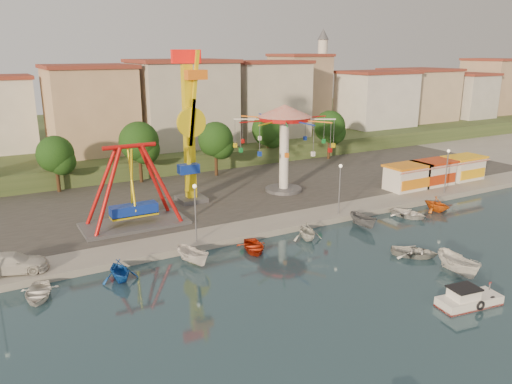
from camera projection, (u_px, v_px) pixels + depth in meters
ground at (363, 285)px, 37.51m from camera, size 200.00×200.00×0.00m
quay_deck at (131, 147)px, 89.32m from camera, size 200.00×100.00×0.60m
asphalt_pad at (202, 186)px, 62.46m from camera, size 90.00×28.00×0.01m
hill_terrace at (123, 137)px, 93.18m from camera, size 200.00×60.00×3.00m
pirate_ship_ride at (132, 188)px, 47.56m from camera, size 10.00×5.00×8.00m
kamikaze_tower at (190, 131)px, 53.97m from camera, size 3.30×3.10×16.50m
wave_swinger at (284, 129)px, 58.35m from camera, size 11.60×11.60×10.40m
booth_left at (407, 177)px, 60.79m from camera, size 5.40×3.78×3.08m
booth_mid at (433, 172)px, 62.99m from camera, size 5.40×3.78×3.08m
booth_right at (463, 167)px, 65.68m from camera, size 5.40×3.78×3.08m
lamp_post_1 at (196, 215)px, 43.75m from camera, size 0.14×0.14×5.00m
lamp_post_2 at (339, 191)px, 51.34m from camera, size 0.14×0.14×5.00m
lamp_post_3 at (446, 173)px, 58.93m from camera, size 0.14×0.14×5.00m
tree_1 at (55, 154)px, 58.83m from camera, size 4.35×4.35×6.80m
tree_2 at (139, 142)px, 63.02m from camera, size 5.02×5.02×7.85m
tree_3 at (216, 139)px, 66.65m from camera, size 4.68×4.68×7.32m
tree_4 at (268, 129)px, 73.85m from camera, size 4.86×4.86×7.60m
tree_5 at (330, 126)px, 77.08m from camera, size 4.83×4.83×7.54m
building_2 at (92, 109)px, 74.77m from camera, size 11.95×9.28×11.23m
building_3 at (186, 112)px, 78.94m from camera, size 12.59×10.50×9.20m
building_4 at (250, 106)px, 88.17m from camera, size 10.75×9.23×9.24m
building_5 at (317, 97)px, 92.65m from camera, size 12.77×10.96×11.21m
building_6 at (371, 92)px, 96.77m from camera, size 8.23×8.98×12.36m
building_7 at (397, 97)px, 107.03m from camera, size 11.59×10.93×8.76m
building_8 at (467, 88)px, 107.65m from camera, size 12.84×9.28×12.58m
building_9 at (495, 92)px, 116.84m from camera, size 12.95×9.17×9.21m
minaret at (322, 75)px, 96.36m from camera, size 2.80×2.80×18.00m
cabin_motorboat at (468, 300)px, 34.31m from camera, size 4.75×2.36×1.60m
rowboat_a at (414, 252)px, 42.60m from camera, size 4.66×4.76×0.81m
skiff at (459, 265)px, 38.99m from camera, size 2.30×4.51×1.66m
van at (12, 263)px, 38.05m from camera, size 5.65×3.56×1.53m
moored_boat_0 at (38, 293)px, 35.39m from camera, size 3.45×4.23×0.77m
moored_boat_1 at (119, 270)px, 38.03m from camera, size 2.87×3.29×1.68m
moored_boat_2 at (193, 256)px, 40.94m from camera, size 2.37×3.94×1.43m
moored_boat_3 at (254, 247)px, 43.73m from camera, size 3.62×4.32×0.77m
moored_boat_4 at (307, 231)px, 46.32m from camera, size 3.31×3.64×1.66m
moored_boat_5 at (363, 221)px, 49.60m from camera, size 1.37×3.59×1.38m
moored_boat_6 at (409, 214)px, 52.64m from camera, size 3.74×4.53×0.81m
moored_boat_7 at (437, 204)px, 54.53m from camera, size 3.01×3.41×1.69m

